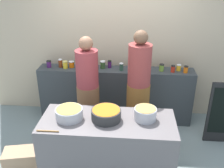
# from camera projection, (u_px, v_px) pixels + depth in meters

# --- Properties ---
(ground) EXTENTS (12.00, 12.00, 0.00)m
(ground) POSITION_uv_depth(u_px,v_px,m) (110.00, 157.00, 3.84)
(ground) COLOR gray
(storefront_wall) EXTENTS (4.80, 0.12, 3.00)m
(storefront_wall) POSITION_uv_depth(u_px,v_px,m) (117.00, 35.00, 4.51)
(storefront_wall) COLOR tan
(storefront_wall) RESTS_ON ground
(display_shelf) EXTENTS (2.70, 0.36, 0.99)m
(display_shelf) POSITION_uv_depth(u_px,v_px,m) (115.00, 95.00, 4.62)
(display_shelf) COLOR #33393C
(display_shelf) RESTS_ON ground
(prep_table) EXTENTS (1.70, 0.70, 0.85)m
(prep_table) POSITION_uv_depth(u_px,v_px,m) (108.00, 147.00, 3.39)
(prep_table) COLOR #605A5C
(prep_table) RESTS_ON ground
(preserve_jar_0) EXTENTS (0.08, 0.08, 0.12)m
(preserve_jar_0) POSITION_uv_depth(u_px,v_px,m) (49.00, 64.00, 4.47)
(preserve_jar_0) COLOR #4C1E5C
(preserve_jar_0) RESTS_ON display_shelf
(preserve_jar_1) EXTENTS (0.07, 0.07, 0.14)m
(preserve_jar_1) POSITION_uv_depth(u_px,v_px,m) (60.00, 63.00, 4.47)
(preserve_jar_1) COLOR maroon
(preserve_jar_1) RESTS_ON display_shelf
(preserve_jar_2) EXTENTS (0.08, 0.08, 0.13)m
(preserve_jar_2) POSITION_uv_depth(u_px,v_px,m) (65.00, 65.00, 4.43)
(preserve_jar_2) COLOR gold
(preserve_jar_2) RESTS_ON display_shelf
(preserve_jar_3) EXTENTS (0.09, 0.09, 0.11)m
(preserve_jar_3) POSITION_uv_depth(u_px,v_px,m) (72.00, 64.00, 4.47)
(preserve_jar_3) COLOR #E2600C
(preserve_jar_3) RESTS_ON display_shelf
(preserve_jar_4) EXTENTS (0.09, 0.09, 0.14)m
(preserve_jar_4) POSITION_uv_depth(u_px,v_px,m) (78.00, 64.00, 4.45)
(preserve_jar_4) COLOR #315235
(preserve_jar_4) RESTS_ON display_shelf
(preserve_jar_5) EXTENTS (0.08, 0.08, 0.13)m
(preserve_jar_5) POSITION_uv_depth(u_px,v_px,m) (85.00, 64.00, 4.47)
(preserve_jar_5) COLOR #4A254B
(preserve_jar_5) RESTS_ON display_shelf
(preserve_jar_6) EXTENTS (0.08, 0.08, 0.11)m
(preserve_jar_6) POSITION_uv_depth(u_px,v_px,m) (94.00, 66.00, 4.38)
(preserve_jar_6) COLOR gold
(preserve_jar_6) RESTS_ON display_shelf
(preserve_jar_7) EXTENTS (0.09, 0.09, 0.13)m
(preserve_jar_7) POSITION_uv_depth(u_px,v_px,m) (103.00, 65.00, 4.42)
(preserve_jar_7) COLOR #2F4F27
(preserve_jar_7) RESTS_ON display_shelf
(preserve_jar_8) EXTENTS (0.07, 0.07, 0.13)m
(preserve_jar_8) POSITION_uv_depth(u_px,v_px,m) (110.00, 64.00, 4.45)
(preserve_jar_8) COLOR #42194F
(preserve_jar_8) RESTS_ON display_shelf
(preserve_jar_9) EXTENTS (0.07, 0.07, 0.13)m
(preserve_jar_9) POSITION_uv_depth(u_px,v_px,m) (121.00, 67.00, 4.34)
(preserve_jar_9) COLOR #2A4C3A
(preserve_jar_9) RESTS_ON display_shelf
(preserve_jar_10) EXTENTS (0.09, 0.09, 0.14)m
(preserve_jar_10) POSITION_uv_depth(u_px,v_px,m) (145.00, 67.00, 4.29)
(preserve_jar_10) COLOR brown
(preserve_jar_10) RESTS_ON display_shelf
(preserve_jar_11) EXTENTS (0.08, 0.08, 0.12)m
(preserve_jar_11) POSITION_uv_depth(u_px,v_px,m) (162.00, 67.00, 4.31)
(preserve_jar_11) COLOR olive
(preserve_jar_11) RESTS_ON display_shelf
(preserve_jar_12) EXTENTS (0.07, 0.07, 0.12)m
(preserve_jar_12) POSITION_uv_depth(u_px,v_px,m) (173.00, 69.00, 4.27)
(preserve_jar_12) COLOR red
(preserve_jar_12) RESTS_ON display_shelf
(preserve_jar_13) EXTENTS (0.07, 0.07, 0.11)m
(preserve_jar_13) POSITION_uv_depth(u_px,v_px,m) (179.00, 68.00, 4.33)
(preserve_jar_13) COLOR yellow
(preserve_jar_13) RESTS_ON display_shelf
(preserve_jar_14) EXTENTS (0.07, 0.07, 0.11)m
(preserve_jar_14) POSITION_uv_depth(u_px,v_px,m) (186.00, 69.00, 4.25)
(preserve_jar_14) COLOR orange
(preserve_jar_14) RESTS_ON display_shelf
(cooking_pot_left) EXTENTS (0.34, 0.34, 0.14)m
(cooking_pot_left) POSITION_uv_depth(u_px,v_px,m) (69.00, 113.00, 3.22)
(cooking_pot_left) COLOR #B7B7BC
(cooking_pot_left) RESTS_ON prep_table
(cooking_pot_center) EXTENTS (0.37, 0.37, 0.14)m
(cooking_pot_center) POSITION_uv_depth(u_px,v_px,m) (106.00, 114.00, 3.20)
(cooking_pot_center) COLOR #2D2D2D
(cooking_pot_center) RESTS_ON prep_table
(cooking_pot_right) EXTENTS (0.28, 0.28, 0.16)m
(cooking_pot_right) POSITION_uv_depth(u_px,v_px,m) (145.00, 114.00, 3.20)
(cooking_pot_right) COLOR #B7B7BC
(cooking_pot_right) RESTS_ON prep_table
(wooden_spoon) EXTENTS (0.26, 0.02, 0.02)m
(wooden_spoon) POSITION_uv_depth(u_px,v_px,m) (48.00, 131.00, 2.98)
(wooden_spoon) COLOR #9E703D
(wooden_spoon) RESTS_ON prep_table
(cook_with_tongs) EXTENTS (0.35, 0.35, 1.70)m
(cook_with_tongs) POSITION_uv_depth(u_px,v_px,m) (88.00, 95.00, 4.00)
(cook_with_tongs) COLOR brown
(cook_with_tongs) RESTS_ON ground
(cook_in_cap) EXTENTS (0.35, 0.35, 1.81)m
(cook_in_cap) POSITION_uv_depth(u_px,v_px,m) (138.00, 94.00, 3.90)
(cook_in_cap) COLOR brown
(cook_in_cap) RESTS_ON ground
(bread_crate) EXTENTS (0.52, 0.39, 0.27)m
(bread_crate) POSITION_uv_depth(u_px,v_px,m) (21.00, 159.00, 3.62)
(bread_crate) COLOR tan
(bread_crate) RESTS_ON ground
(chalkboard_sign) EXTENTS (0.50, 0.05, 1.04)m
(chalkboard_sign) POSITION_uv_depth(u_px,v_px,m) (224.00, 113.00, 3.97)
(chalkboard_sign) COLOR black
(chalkboard_sign) RESTS_ON ground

